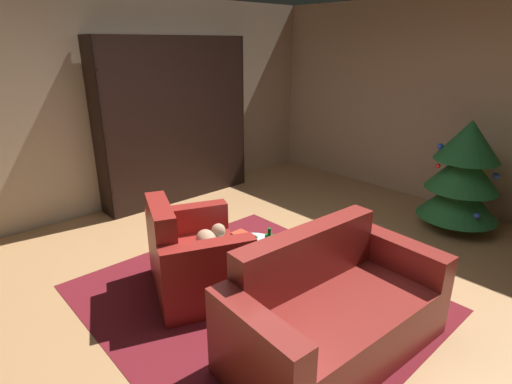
{
  "coord_description": "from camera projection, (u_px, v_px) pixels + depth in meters",
  "views": [
    {
      "loc": [
        2.48,
        -2.22,
        2.15
      ],
      "look_at": [
        -0.11,
        0.14,
        0.85
      ],
      "focal_mm": 28.62,
      "sensor_mm": 36.0,
      "label": 1
    }
  ],
  "objects": [
    {
      "name": "bottle_on_table",
      "position": [
        269.0,
        244.0,
        3.43
      ],
      "size": [
        0.07,
        0.07,
        0.24
      ],
      "color": "#116022",
      "rests_on": "coffee_table"
    },
    {
      "name": "coffee_table",
      "position": [
        250.0,
        254.0,
        3.56
      ],
      "size": [
        0.66,
        0.66,
        0.45
      ],
      "color": "black",
      "rests_on": "ground"
    },
    {
      "name": "wall_back",
      "position": [
        437.0,
        104.0,
        5.52
      ],
      "size": [
        5.49,
        0.06,
        2.73
      ],
      "primitive_type": "cube",
      "color": "tan",
      "rests_on": "ground"
    },
    {
      "name": "couch_red",
      "position": [
        332.0,
        313.0,
        2.95
      ],
      "size": [
        0.92,
        1.71,
        0.87
      ],
      "color": "maroon",
      "rests_on": "ground"
    },
    {
      "name": "ground_plane",
      "position": [
        253.0,
        283.0,
        3.87
      ],
      "size": [
        7.99,
        7.99,
        0.0
      ],
      "primitive_type": "plane",
      "color": "#B18051"
    },
    {
      "name": "decorated_tree",
      "position": [
        463.0,
        174.0,
        4.78
      ],
      "size": [
        0.92,
        0.92,
        1.33
      ],
      "color": "brown",
      "rests_on": "ground"
    },
    {
      "name": "armchair_red",
      "position": [
        194.0,
        259.0,
        3.67
      ],
      "size": [
        1.19,
        1.08,
        0.88
      ],
      "color": "maroon",
      "rests_on": "ground"
    },
    {
      "name": "bookshelf_unit",
      "position": [
        184.0,
        119.0,
        5.74
      ],
      "size": [
        0.39,
        2.19,
        2.23
      ],
      "color": "black",
      "rests_on": "ground"
    },
    {
      "name": "book_stack_on_table",
      "position": [
        244.0,
        241.0,
        3.52
      ],
      "size": [
        0.23,
        0.17,
        0.14
      ],
      "color": "gold",
      "rests_on": "coffee_table"
    },
    {
      "name": "wall_left",
      "position": [
        113.0,
        106.0,
        5.28
      ],
      "size": [
        0.06,
        6.78,
        2.73
      ],
      "primitive_type": "cube",
      "color": "tan",
      "rests_on": "ground"
    },
    {
      "name": "area_rug",
      "position": [
        254.0,
        298.0,
        3.64
      ],
      "size": [
        2.79,
        2.52,
        0.01
      ],
      "primitive_type": "cube",
      "color": "maroon",
      "rests_on": "ground"
    }
  ]
}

